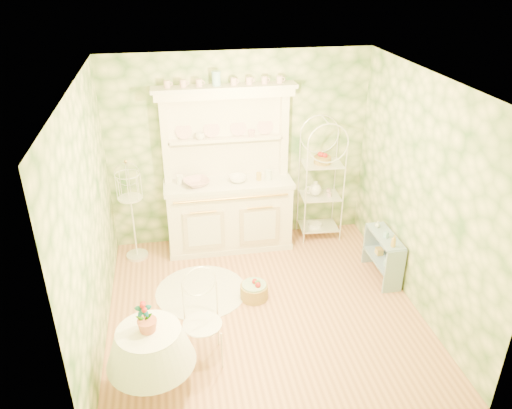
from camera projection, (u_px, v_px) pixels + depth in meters
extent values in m
plane|color=tan|center=(263.00, 309.00, 5.94)|extent=(3.60, 3.60, 0.00)
plane|color=white|center=(265.00, 82.00, 4.72)|extent=(3.60, 3.60, 0.00)
plane|color=#EEEEAA|center=(90.00, 223.00, 5.05)|extent=(3.60, 3.60, 0.00)
plane|color=#EEEEAA|center=(421.00, 196.00, 5.62)|extent=(3.60, 3.60, 0.00)
plane|color=#EEEEAA|center=(239.00, 150.00, 6.91)|extent=(3.60, 3.60, 0.00)
plane|color=#EEEEAA|center=(310.00, 316.00, 3.75)|extent=(3.60, 3.60, 0.00)
cube|color=white|center=(228.00, 173.00, 6.73)|extent=(1.87, 0.61, 2.29)
cube|color=white|center=(321.00, 176.00, 7.08)|extent=(0.63, 0.47, 1.93)
cube|color=#82A0B7|center=(383.00, 257.00, 6.42)|extent=(0.33, 0.72, 0.59)
cylinder|color=white|center=(152.00, 360.00, 4.71)|extent=(0.76, 0.76, 0.71)
cube|color=white|center=(202.00, 322.00, 5.01)|extent=(0.51, 0.51, 0.96)
cube|color=white|center=(132.00, 211.00, 6.65)|extent=(0.35, 0.35, 1.45)
cylinder|color=#AB8B40|center=(254.00, 291.00, 6.10)|extent=(0.36, 0.36, 0.21)
cylinder|color=white|center=(201.00, 291.00, 6.25)|extent=(1.18, 1.18, 0.01)
imported|color=white|center=(197.00, 185.00, 6.68)|extent=(0.42, 0.42, 0.08)
imported|color=white|center=(238.00, 181.00, 6.79)|extent=(0.25, 0.25, 0.08)
imported|color=white|center=(200.00, 137.00, 6.60)|extent=(0.15, 0.15, 0.10)
imported|color=white|center=(252.00, 135.00, 6.71)|extent=(0.12, 0.12, 0.10)
imported|color=#3F7238|center=(144.00, 318.00, 4.50)|extent=(0.17, 0.13, 0.30)
imported|color=gold|center=(394.00, 242.00, 6.01)|extent=(0.07, 0.07, 0.16)
imported|color=#8BC2D4|center=(386.00, 235.00, 6.22)|extent=(0.06, 0.06, 0.11)
imported|color=silver|center=(377.00, 225.00, 6.45)|extent=(0.07, 0.07, 0.09)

